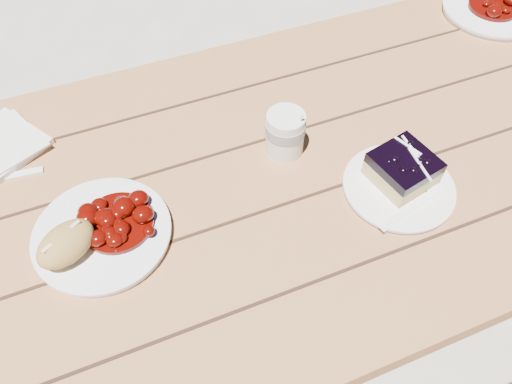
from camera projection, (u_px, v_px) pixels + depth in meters
name	position (u px, v px, depth m)	size (l,w,h in m)	color
ground	(307.00, 309.00, 1.58)	(60.00, 60.00, 0.00)	#ACA79B
picnic_table	(328.00, 199.00, 1.11)	(2.00, 1.55, 0.75)	brown
main_plate	(103.00, 235.00, 0.85)	(0.23, 0.23, 0.02)	white
goulash_stew	(116.00, 217.00, 0.84)	(0.12, 0.12, 0.04)	#510702
bread_roll	(66.00, 244.00, 0.80)	(0.10, 0.07, 0.05)	#B18944
dessert_plate	(398.00, 187.00, 0.92)	(0.20, 0.20, 0.01)	white
blueberry_cake	(403.00, 169.00, 0.90)	(0.12, 0.12, 0.06)	tan
fork_dessert	(406.00, 211.00, 0.88)	(0.03, 0.16, 0.01)	white
coffee_cup	(285.00, 133.00, 0.94)	(0.07, 0.07, 0.09)	white
fork_table	(9.00, 176.00, 0.94)	(0.03, 0.16, 0.01)	white
second_plate	(492.00, 11.00, 1.25)	(0.24, 0.24, 0.02)	white
second_stew	(496.00, 1.00, 1.23)	(0.12, 0.12, 0.04)	#510702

